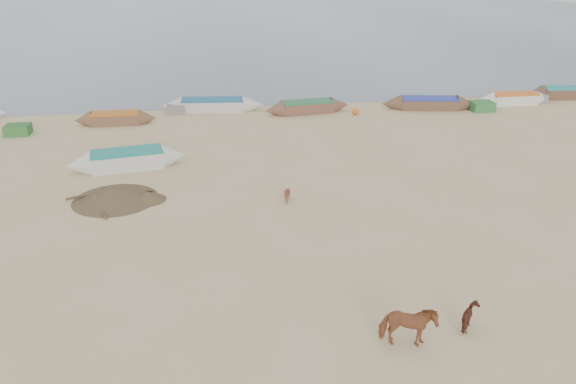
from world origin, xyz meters
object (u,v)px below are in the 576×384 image
object	(u,v)px
cow_adult	(408,326)
calf_right	(471,318)
calf_front	(287,195)
near_canoe	(127,159)

from	to	relation	value
cow_adult	calf_right	bearing A→B (deg)	-65.24
cow_adult	calf_right	distance (m)	2.14
cow_adult	calf_right	world-z (taller)	cow_adult
calf_front	calf_right	bearing A→B (deg)	-7.48
calf_right	cow_adult	bearing A→B (deg)	111.68
cow_adult	calf_front	distance (m)	10.20
calf_right	calf_front	bearing A→B (deg)	31.84
cow_adult	calf_front	xyz separation A→B (m)	(-1.70, 10.06, -0.27)
cow_adult	near_canoe	xyz separation A→B (m)	(-8.92, 15.57, -0.17)
calf_right	near_canoe	size ratio (longest dim) A/B	0.13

